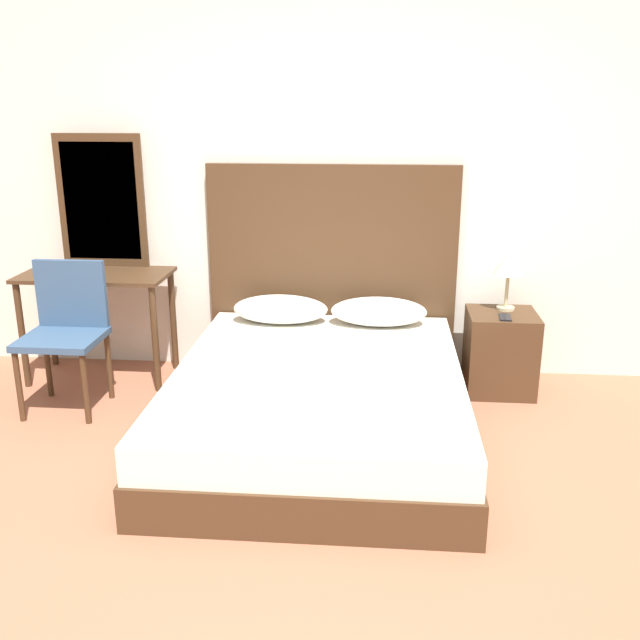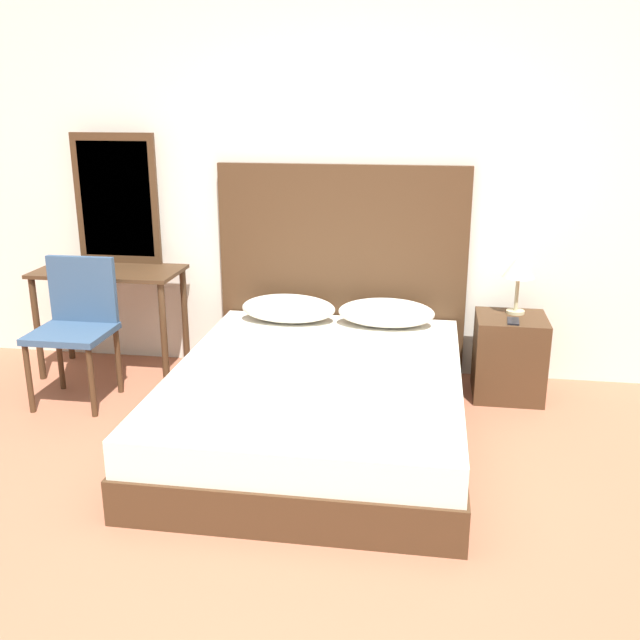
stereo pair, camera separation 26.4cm
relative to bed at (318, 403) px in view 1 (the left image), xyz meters
name	(u,v)px [view 1 (the left image)]	position (x,y,z in m)	size (l,w,h in m)	color
ground_plane	(302,585)	(0.05, -1.31, -0.21)	(16.00, 16.00, 0.00)	#9E5B42
wall_back	(340,177)	(0.05, 1.14, 1.14)	(10.00, 0.06, 2.70)	silver
bed	(318,403)	(0.00, 0.00, 0.00)	(1.61, 2.09, 0.41)	#422B19
headboard	(332,271)	(0.00, 1.07, 0.51)	(1.69, 0.05, 1.44)	#422B19
pillow_left	(280,309)	(-0.33, 0.83, 0.30)	(0.63, 0.33, 0.18)	silver
pillow_right	(379,312)	(0.33, 0.83, 0.30)	(0.63, 0.33, 0.18)	silver
phone_on_bed	(363,356)	(0.24, 0.20, 0.21)	(0.16, 0.15, 0.01)	#B7B7BC
nightstand	(500,352)	(1.13, 0.78, 0.06)	(0.44, 0.42, 0.53)	#422B19
table_lamp	(509,265)	(1.15, 0.86, 0.62)	(0.20, 0.20, 0.39)	tan
phone_on_nightstand	(505,317)	(1.12, 0.67, 0.33)	(0.08, 0.16, 0.01)	black
vanity_desk	(97,292)	(-1.56, 0.78, 0.41)	(0.98, 0.50, 0.74)	#422B19
vanity_mirror	(101,201)	(-1.56, 1.00, 0.98)	(0.60, 0.03, 0.89)	#422B19
chair	(66,324)	(-1.58, 0.32, 0.32)	(0.47, 0.44, 0.90)	#334C6B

